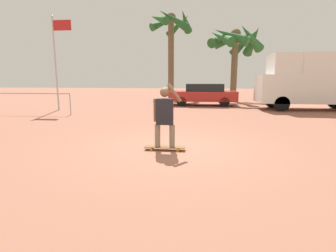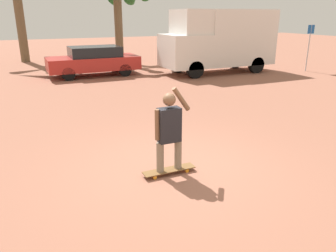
# 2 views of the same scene
# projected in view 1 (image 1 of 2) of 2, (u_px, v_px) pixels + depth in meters

# --- Properties ---
(ground_plane) EXTENTS (80.00, 80.00, 0.00)m
(ground_plane) POSITION_uv_depth(u_px,v_px,m) (174.00, 149.00, 6.82)
(ground_plane) COLOR #935B47
(skateboard) EXTENTS (1.04, 0.24, 0.09)m
(skateboard) POSITION_uv_depth(u_px,v_px,m) (165.00, 147.00, 6.68)
(skateboard) COLOR brown
(skateboard) RESTS_ON ground_plane
(person_skateboarder) EXTENTS (0.70, 0.24, 1.60)m
(person_skateboarder) POSITION_uv_depth(u_px,v_px,m) (165.00, 114.00, 6.52)
(person_skateboarder) COLOR gray
(person_skateboarder) RESTS_ON skateboard
(camper_van) EXTENTS (5.89, 2.17, 3.16)m
(camper_van) POSITION_uv_depth(u_px,v_px,m) (314.00, 80.00, 14.84)
(camper_van) COLOR black
(camper_van) RESTS_ON ground_plane
(parked_car_red) EXTENTS (4.41, 1.90, 1.43)m
(parked_car_red) POSITION_uv_depth(u_px,v_px,m) (203.00, 94.00, 17.50)
(parked_car_red) COLOR black
(parked_car_red) RESTS_ON ground_plane
(palm_tree_near_van) EXTENTS (4.37, 4.32, 5.72)m
(palm_tree_near_van) POSITION_uv_depth(u_px,v_px,m) (236.00, 42.00, 19.92)
(palm_tree_near_van) COLOR brown
(palm_tree_near_van) RESTS_ON ground_plane
(palm_tree_center_background) EXTENTS (4.10, 4.32, 7.78)m
(palm_tree_center_background) POSITION_uv_depth(u_px,v_px,m) (171.00, 29.00, 23.66)
(palm_tree_center_background) COLOR brown
(palm_tree_center_background) RESTS_ON ground_plane
(flagpole) EXTENTS (1.12, 0.12, 5.15)m
(flagpole) POSITION_uv_depth(u_px,v_px,m) (57.00, 56.00, 14.48)
(flagpole) COLOR #B7B7BC
(flagpole) RESTS_ON ground_plane
(plaza_railing_segment) EXTENTS (3.97, 0.05, 1.08)m
(plaza_railing_segment) POSITION_uv_depth(u_px,v_px,m) (33.00, 96.00, 13.13)
(plaza_railing_segment) COLOR #99999E
(plaza_railing_segment) RESTS_ON ground_plane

